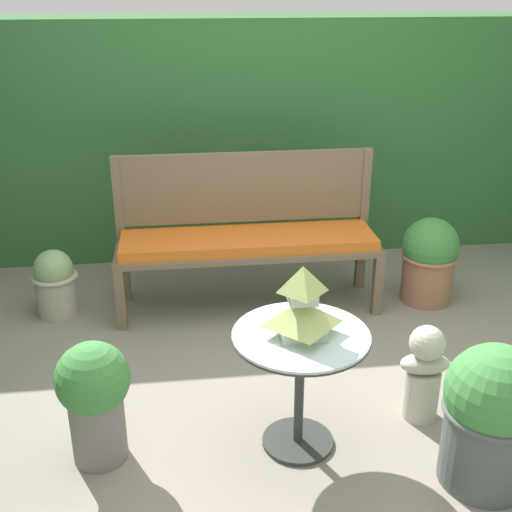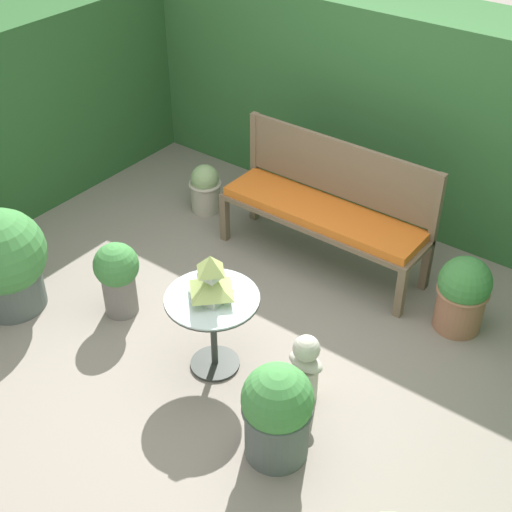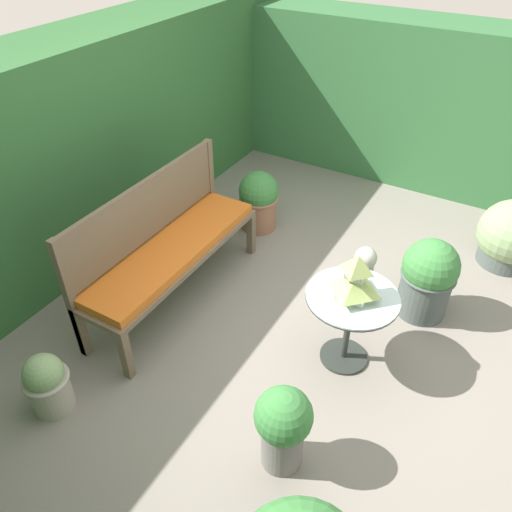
# 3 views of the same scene
# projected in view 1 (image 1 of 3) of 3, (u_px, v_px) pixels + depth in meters

# --- Properties ---
(ground) EXTENTS (30.00, 30.00, 0.00)m
(ground) POSITION_uv_depth(u_px,v_px,m) (298.00, 397.00, 3.35)
(ground) COLOR gray
(foliage_hedge_back) EXTENTS (6.40, 0.76, 1.77)m
(foliage_hedge_back) POSITION_uv_depth(u_px,v_px,m) (248.00, 134.00, 5.08)
(foliage_hedge_back) COLOR #336633
(foliage_hedge_back) RESTS_ON ground
(garden_bench) EXTENTS (1.69, 0.47, 0.51)m
(garden_bench) POSITION_uv_depth(u_px,v_px,m) (248.00, 246.00, 4.13)
(garden_bench) COLOR brown
(garden_bench) RESTS_ON ground
(bench_backrest) EXTENTS (1.69, 0.06, 1.00)m
(bench_backrest) POSITION_uv_depth(u_px,v_px,m) (244.00, 194.00, 4.21)
(bench_backrest) COLOR brown
(bench_backrest) RESTS_ON ground
(patio_table) EXTENTS (0.61, 0.61, 0.59)m
(patio_table) POSITION_uv_depth(u_px,v_px,m) (300.00, 359.00, 2.84)
(patio_table) COLOR #2D332D
(patio_table) RESTS_ON ground
(pagoda_birdhouse) EXTENTS (0.26, 0.26, 0.32)m
(pagoda_birdhouse) POSITION_uv_depth(u_px,v_px,m) (302.00, 306.00, 2.74)
(pagoda_birdhouse) COLOR #B2BCA8
(pagoda_birdhouse) RESTS_ON patio_table
(garden_bust) EXTENTS (0.25, 0.17, 0.51)m
(garden_bust) POSITION_uv_depth(u_px,v_px,m) (424.00, 372.00, 3.11)
(garden_bust) COLOR #B7B2A3
(garden_bust) RESTS_ON ground
(potted_plant_path_edge) EXTENTS (0.37, 0.37, 0.58)m
(potted_plant_path_edge) POSITION_uv_depth(u_px,v_px,m) (429.00, 259.00, 4.27)
(potted_plant_path_edge) COLOR #9E664C
(potted_plant_path_edge) RESTS_ON ground
(potted_plant_hedge_corner) EXTENTS (0.33, 0.33, 0.58)m
(potted_plant_hedge_corner) POSITION_uv_depth(u_px,v_px,m) (95.00, 396.00, 2.81)
(potted_plant_hedge_corner) COLOR slate
(potted_plant_hedge_corner) RESTS_ON ground
(potted_plant_bench_left) EXTENTS (0.29, 0.29, 0.44)m
(potted_plant_bench_left) POSITION_uv_depth(u_px,v_px,m) (55.00, 282.00, 4.12)
(potted_plant_bench_left) COLOR #ADA393
(potted_plant_bench_left) RESTS_ON ground
(potted_plant_table_far) EXTENTS (0.42, 0.42, 0.65)m
(potted_plant_table_far) POSITION_uv_depth(u_px,v_px,m) (492.00, 415.00, 2.67)
(potted_plant_table_far) COLOR #4C5651
(potted_plant_table_far) RESTS_ON ground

